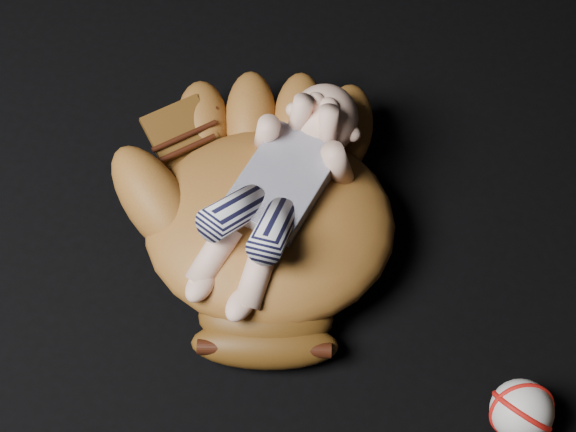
# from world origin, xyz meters

# --- Properties ---
(baseball_glove) EXTENTS (0.53, 0.57, 0.15)m
(baseball_glove) POSITION_xyz_m (-0.14, 0.15, 0.07)
(baseball_glove) COLOR brown
(baseball_glove) RESTS_ON ground
(newborn_baby) EXTENTS (0.22, 0.38, 0.14)m
(newborn_baby) POSITION_xyz_m (-0.14, 0.15, 0.13)
(newborn_baby) COLOR beige
(newborn_baby) RESTS_ON baseball_glove
(baseball) EXTENTS (0.08, 0.08, 0.08)m
(baseball) POSITION_xyz_m (0.22, -0.00, 0.04)
(baseball) COLOR silver
(baseball) RESTS_ON ground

